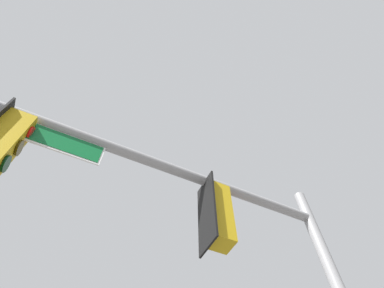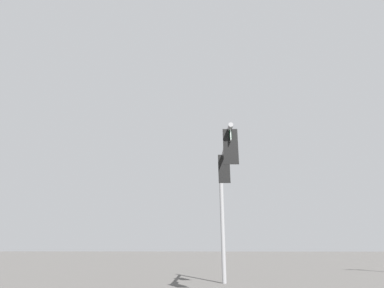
% 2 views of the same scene
% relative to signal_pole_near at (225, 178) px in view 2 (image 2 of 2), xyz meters
% --- Properties ---
extents(signal_pole_near, '(5.69, 0.71, 6.16)m').
position_rel_signal_pole_near_xyz_m(signal_pole_near, '(0.00, 0.00, 0.00)').
color(signal_pole_near, gray).
rests_on(signal_pole_near, ground_plane).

